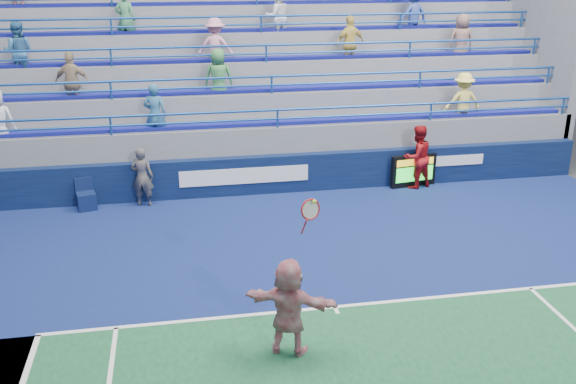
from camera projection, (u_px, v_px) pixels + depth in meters
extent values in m
plane|color=#333538|center=(335.00, 308.00, 12.36)|extent=(120.00, 120.00, 0.00)
cube|color=navy|center=(311.00, 257.00, 14.38)|extent=(18.00, 8.40, 0.02)
cube|color=white|center=(335.00, 307.00, 12.35)|extent=(11.00, 0.10, 0.01)
cube|color=white|center=(336.00, 310.00, 12.26)|extent=(0.08, 0.30, 0.01)
cube|color=#091236|center=(279.00, 174.00, 18.16)|extent=(18.00, 0.30, 1.10)
cube|color=white|center=(245.00, 176.00, 17.83)|extent=(3.60, 0.02, 0.45)
cube|color=white|center=(454.00, 160.00, 18.83)|extent=(1.80, 0.02, 0.30)
cube|color=slate|center=(264.00, 145.00, 20.88)|extent=(18.00, 5.60, 1.10)
cube|color=slate|center=(264.00, 134.00, 20.75)|extent=(18.00, 5.60, 1.85)
cube|color=#151B96|center=(275.00, 122.00, 18.24)|extent=(17.40, 0.45, 0.10)
cylinder|color=#1B4B94|center=(277.00, 110.00, 17.71)|extent=(18.00, 0.07, 0.07)
cube|color=slate|center=(262.00, 119.00, 21.07)|extent=(18.00, 4.60, 2.60)
cube|color=#151B96|center=(270.00, 89.00, 18.90)|extent=(17.40, 0.45, 0.10)
cylinder|color=#1B4B94|center=(272.00, 76.00, 18.37)|extent=(18.00, 0.07, 0.07)
cube|color=slate|center=(259.00, 104.00, 21.40)|extent=(18.00, 3.60, 3.35)
cube|color=#151B96|center=(264.00, 58.00, 19.56)|extent=(17.40, 0.45, 0.10)
cylinder|color=#1B4B94|center=(266.00, 45.00, 19.03)|extent=(18.00, 0.07, 0.07)
cube|color=slate|center=(257.00, 90.00, 21.73)|extent=(18.00, 2.60, 4.10)
cube|color=#151B96|center=(260.00, 30.00, 20.22)|extent=(17.40, 0.45, 0.10)
cylinder|color=#1B4B94|center=(261.00, 16.00, 19.69)|extent=(18.00, 0.07, 0.07)
cube|color=slate|center=(255.00, 77.00, 22.06)|extent=(18.00, 1.60, 4.85)
cube|color=#151B96|center=(255.00, 3.00, 20.87)|extent=(17.40, 0.45, 0.10)
imported|color=#2D6488|center=(155.00, 114.00, 17.55)|extent=(0.69, 0.53, 1.70)
imported|color=#3E8955|center=(126.00, 19.00, 19.40)|extent=(0.70, 0.55, 1.70)
imported|color=#8B675C|center=(461.00, 41.00, 20.48)|extent=(0.83, 0.54, 1.70)
imported|color=white|center=(277.00, 17.00, 20.18)|extent=(0.91, 0.75, 1.70)
imported|color=teal|center=(19.00, 52.00, 18.24)|extent=(0.85, 0.68, 1.70)
imported|color=#3550A1|center=(413.00, 15.00, 20.93)|extent=(1.23, 0.91, 1.70)
imported|color=#EDCF5C|center=(350.00, 44.00, 19.87)|extent=(1.07, 0.65, 1.70)
imported|color=tan|center=(73.00, 83.00, 17.84)|extent=(1.06, 0.59, 1.70)
imported|color=#3B8143|center=(219.00, 78.00, 18.52)|extent=(0.90, 0.65, 1.70)
imported|color=pink|center=(215.00, 47.00, 19.18)|extent=(1.21, 0.85, 1.70)
imported|color=#FFE763|center=(463.00, 101.00, 19.05)|extent=(1.13, 0.69, 1.70)
cube|color=black|center=(413.00, 171.00, 18.63)|extent=(1.40, 0.36, 0.96)
cube|color=gold|center=(415.00, 162.00, 18.45)|extent=(1.18, 0.02, 0.19)
cube|color=#19E533|center=(414.00, 174.00, 18.57)|extent=(1.18, 0.02, 0.43)
cube|color=#0D1941|center=(87.00, 201.00, 17.02)|extent=(0.57, 0.57, 0.47)
cube|color=#0D1941|center=(86.00, 184.00, 17.07)|extent=(0.47, 0.16, 0.37)
imported|color=silver|center=(289.00, 307.00, 10.71)|extent=(1.68, 1.13, 1.74)
torus|color=#B51619|center=(310.00, 209.00, 10.16)|extent=(0.36, 0.20, 0.35)
cylinder|color=#B51619|center=(304.00, 227.00, 10.25)|extent=(0.08, 0.20, 0.31)
sphere|color=#D8E635|center=(314.00, 202.00, 10.07)|extent=(0.07, 0.07, 0.07)
imported|color=#141637|center=(142.00, 177.00, 17.10)|extent=(0.67, 0.52, 1.63)
imported|color=#A11216|center=(417.00, 157.00, 18.40)|extent=(1.08, 0.95, 1.85)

